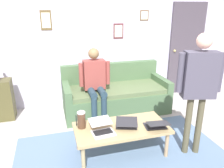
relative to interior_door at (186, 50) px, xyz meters
name	(u,v)px	position (x,y,z in m)	size (l,w,h in m)	color
ground_plane	(133,161)	(2.07, 2.11, -1.02)	(7.68, 7.68, 0.00)	#ACA7A4
area_rug	(123,157)	(2.16, 1.98, -1.02)	(2.88, 1.74, 0.01)	slate
back_wall	(96,38)	(2.07, -0.09, 0.33)	(7.04, 0.11, 2.70)	silver
interior_door	(186,50)	(0.00, 0.00, 0.00)	(0.82, 0.09, 2.05)	#47404B
couch	(115,95)	(1.84, 0.52, -0.72)	(1.98, 0.89, 0.88)	#4A6845
coffee_table	(121,129)	(2.16, 1.88, -0.65)	(1.26, 0.62, 0.41)	tan
laptop_left	(127,124)	(2.10, 1.91, -0.57)	(0.35, 0.35, 0.14)	#28282D
laptop_center	(102,129)	(2.44, 1.94, -0.57)	(0.31, 0.36, 0.13)	silver
laptop_right	(156,125)	(1.73, 2.04, -0.57)	(0.32, 0.35, 0.13)	#28282D
french_press	(81,120)	(2.68, 1.76, -0.49)	(0.13, 0.11, 0.26)	#4C3323
side_shelf	(1,100)	(3.92, 0.31, -0.66)	(0.42, 0.32, 0.73)	#4C4727
person_standing	(199,81)	(1.21, 2.13, 0.04)	(0.58, 0.29, 1.66)	brown
person_seated	(95,80)	(2.28, 0.75, -0.30)	(0.55, 0.51, 1.28)	#263C4B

